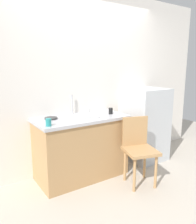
{
  "coord_description": "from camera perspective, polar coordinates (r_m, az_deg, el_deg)",
  "views": [
    {
      "loc": [
        -1.73,
        -2.0,
        1.57
      ],
      "look_at": [
        -0.01,
        0.6,
        0.92
      ],
      "focal_mm": 36.2,
      "sensor_mm": 36.0,
      "label": 1
    }
  ],
  "objects": [
    {
      "name": "refrigerator",
      "position": [
        3.88,
        11.61,
        -3.0
      ],
      "size": [
        0.63,
        0.63,
        1.2
      ],
      "primitive_type": "cube",
      "color": "silver",
      "rests_on": "ground_plane"
    },
    {
      "name": "cabinet_base",
      "position": [
        3.24,
        -4.24,
        -9.16
      ],
      "size": [
        1.23,
        0.6,
        0.83
      ],
      "primitive_type": "cube",
      "color": "tan",
      "rests_on": "ground_plane"
    },
    {
      "name": "ground_plane",
      "position": [
        3.08,
        6.77,
        -19.07
      ],
      "size": [
        8.0,
        8.0,
        0.0
      ],
      "primitive_type": "plane",
      "color": "#BCB2A3"
    },
    {
      "name": "hotplate",
      "position": [
        3.05,
        -11.77,
        -1.54
      ],
      "size": [
        0.17,
        0.17,
        0.02
      ],
      "primitive_type": "cylinder",
      "color": "#2D2D2D",
      "rests_on": "countertop"
    },
    {
      "name": "back_wall",
      "position": [
        3.47,
        -3.46,
        7.77
      ],
      "size": [
        4.8,
        0.1,
        2.67
      ],
      "primitive_type": "cube",
      "color": "white",
      "rests_on": "ground_plane"
    },
    {
      "name": "countertop",
      "position": [
        3.11,
        -4.36,
        -1.62
      ],
      "size": [
        1.27,
        0.64,
        0.04
      ],
      "primitive_type": "cube",
      "color": "#B7B7BC",
      "rests_on": "cabinet_base"
    },
    {
      "name": "cup_black",
      "position": [
        3.29,
        3.21,
        0.26
      ],
      "size": [
        0.06,
        0.06,
        0.09
      ],
      "primitive_type": "cylinder",
      "color": "black",
      "rests_on": "countertop"
    },
    {
      "name": "faucet",
      "position": [
        3.29,
        -6.6,
        1.92
      ],
      "size": [
        0.02,
        0.02,
        0.28
      ],
      "primitive_type": "cylinder",
      "color": "#B7B7BC",
      "rests_on": "countertop"
    },
    {
      "name": "cup_white",
      "position": [
        3.23,
        -2.53,
        0.21
      ],
      "size": [
        0.07,
        0.07,
        0.1
      ],
      "primitive_type": "cylinder",
      "color": "white",
      "rests_on": "countertop"
    },
    {
      "name": "dish_tray",
      "position": [
        3.04,
        -3.0,
        -1.04
      ],
      "size": [
        0.28,
        0.2,
        0.05
      ],
      "primitive_type": "cube",
      "color": "white",
      "rests_on": "countertop"
    },
    {
      "name": "chair",
      "position": [
        3.09,
        10.21,
        -8.76
      ],
      "size": [
        0.5,
        0.5,
        0.89
      ],
      "rotation": [
        0.0,
        0.0,
        -0.3
      ],
      "color": "tan",
      "rests_on": "ground_plane"
    },
    {
      "name": "cup_teal",
      "position": [
        2.69,
        -12.4,
        -2.56
      ],
      "size": [
        0.07,
        0.07,
        0.09
      ],
      "primitive_type": "cylinder",
      "color": "teal",
      "rests_on": "countertop"
    }
  ]
}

